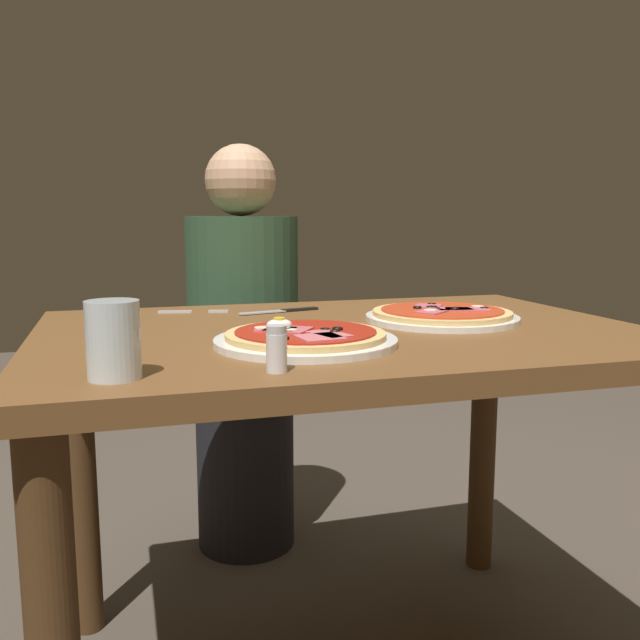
# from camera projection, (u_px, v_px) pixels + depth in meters

# --- Properties ---
(dining_table) EXTENTS (1.17, 0.83, 0.76)m
(dining_table) POSITION_uv_depth(u_px,v_px,m) (344.00, 389.00, 1.35)
(dining_table) COLOR brown
(dining_table) RESTS_ON ground
(pizza_foreground) EXTENTS (0.31, 0.31, 0.05)m
(pizza_foreground) POSITION_uv_depth(u_px,v_px,m) (305.00, 338.00, 1.16)
(pizza_foreground) COLOR white
(pizza_foreground) RESTS_ON dining_table
(pizza_across_left) EXTENTS (0.32, 0.32, 0.03)m
(pizza_across_left) POSITION_uv_depth(u_px,v_px,m) (442.00, 315.00, 1.42)
(pizza_across_left) COLOR white
(pizza_across_left) RESTS_ON dining_table
(water_glass_near) EXTENTS (0.07, 0.07, 0.11)m
(water_glass_near) POSITION_uv_depth(u_px,v_px,m) (114.00, 345.00, 0.92)
(water_glass_near) COLOR silver
(water_glass_near) RESTS_ON dining_table
(fork) EXTENTS (0.16, 0.04, 0.00)m
(fork) POSITION_uv_depth(u_px,v_px,m) (188.00, 312.00, 1.54)
(fork) COLOR silver
(fork) RESTS_ON dining_table
(knife) EXTENTS (0.19, 0.06, 0.01)m
(knife) POSITION_uv_depth(u_px,v_px,m) (285.00, 311.00, 1.56)
(knife) COLOR silver
(knife) RESTS_ON dining_table
(salt_shaker) EXTENTS (0.03, 0.03, 0.07)m
(salt_shaker) POSITION_uv_depth(u_px,v_px,m) (277.00, 349.00, 0.96)
(salt_shaker) COLOR white
(salt_shaker) RESTS_ON dining_table
(diner_person) EXTENTS (0.32, 0.32, 1.18)m
(diner_person) POSITION_uv_depth(u_px,v_px,m) (244.00, 361.00, 1.98)
(diner_person) COLOR black
(diner_person) RESTS_ON ground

